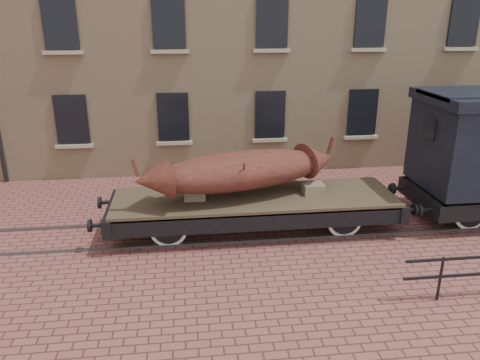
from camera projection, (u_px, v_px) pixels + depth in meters
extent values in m
plane|color=brown|center=(265.00, 229.00, 13.02)|extent=(90.00, 90.00, 0.00)
cube|color=black|center=(72.00, 119.00, 16.24)|extent=(1.10, 0.12, 1.70)
cube|color=tan|center=(75.00, 146.00, 16.50)|extent=(1.30, 0.18, 0.12)
cube|color=black|center=(173.00, 117.00, 16.64)|extent=(1.10, 0.12, 1.70)
cube|color=tan|center=(174.00, 143.00, 16.90)|extent=(1.30, 0.18, 0.12)
cube|color=black|center=(270.00, 114.00, 17.03)|extent=(1.10, 0.12, 1.70)
cube|color=tan|center=(270.00, 140.00, 17.29)|extent=(1.30, 0.18, 0.12)
cube|color=black|center=(362.00, 112.00, 17.43)|extent=(1.10, 0.12, 1.70)
cube|color=tan|center=(361.00, 137.00, 17.69)|extent=(1.30, 0.18, 0.12)
cube|color=black|center=(451.00, 110.00, 17.82)|extent=(1.10, 0.12, 1.70)
cube|color=tan|center=(448.00, 134.00, 18.09)|extent=(1.30, 0.18, 0.12)
cube|color=black|center=(60.00, 22.00, 15.17)|extent=(1.10, 0.12, 1.70)
cube|color=tan|center=(63.00, 52.00, 15.43)|extent=(1.30, 0.18, 0.12)
cube|color=black|center=(169.00, 22.00, 15.56)|extent=(1.10, 0.12, 1.70)
cube|color=tan|center=(170.00, 52.00, 15.83)|extent=(1.30, 0.18, 0.12)
cube|color=black|center=(272.00, 22.00, 15.96)|extent=(1.10, 0.12, 1.70)
cube|color=tan|center=(272.00, 51.00, 16.22)|extent=(1.30, 0.18, 0.12)
cube|color=black|center=(370.00, 22.00, 16.36)|extent=(1.10, 0.12, 1.70)
cube|color=tan|center=(368.00, 50.00, 16.62)|extent=(1.30, 0.18, 0.12)
cube|color=black|center=(464.00, 21.00, 16.75)|extent=(1.10, 0.12, 1.70)
cube|color=tan|center=(461.00, 49.00, 17.01)|extent=(1.30, 0.18, 0.12)
cube|color=#59595E|center=(270.00, 240.00, 12.33)|extent=(30.00, 0.08, 0.06)
cube|color=#59595E|center=(261.00, 217.00, 13.68)|extent=(30.00, 0.08, 0.06)
cylinder|color=black|center=(440.00, 279.00, 9.63)|extent=(0.06, 0.06, 1.00)
cube|color=#493C29|center=(255.00, 198.00, 12.66)|extent=(7.57, 2.22, 0.12)
cube|color=black|center=(261.00, 222.00, 11.78)|extent=(7.57, 0.16, 0.45)
cube|color=black|center=(249.00, 193.00, 13.71)|extent=(7.57, 0.16, 0.45)
cube|color=black|center=(113.00, 213.00, 12.32)|extent=(0.22, 2.32, 0.45)
cylinder|color=black|center=(97.00, 225.00, 11.58)|extent=(0.35, 0.10, 0.10)
cylinder|color=black|center=(90.00, 226.00, 11.56)|extent=(0.08, 0.32, 0.32)
cylinder|color=black|center=(106.00, 202.00, 12.99)|extent=(0.35, 0.10, 0.10)
cylinder|color=black|center=(100.00, 203.00, 12.97)|extent=(0.08, 0.32, 0.32)
cube|color=black|center=(387.00, 200.00, 13.17)|extent=(0.22, 2.32, 0.45)
cylinder|color=black|center=(409.00, 210.00, 12.50)|extent=(0.35, 0.10, 0.10)
cylinder|color=black|center=(415.00, 210.00, 12.52)|extent=(0.08, 0.32, 0.32)
cylinder|color=black|center=(386.00, 190.00, 13.91)|extent=(0.35, 0.10, 0.10)
cylinder|color=black|center=(391.00, 190.00, 13.93)|extent=(0.08, 0.32, 0.32)
cylinder|color=black|center=(169.00, 218.00, 12.56)|extent=(0.10, 1.92, 0.10)
cylinder|color=white|center=(168.00, 229.00, 11.88)|extent=(0.97, 0.07, 0.97)
cylinder|color=black|center=(168.00, 229.00, 11.88)|extent=(0.79, 0.10, 0.79)
cube|color=black|center=(168.00, 223.00, 11.69)|extent=(0.91, 0.08, 0.10)
cylinder|color=white|center=(170.00, 207.00, 13.23)|extent=(0.97, 0.07, 0.97)
cylinder|color=black|center=(170.00, 207.00, 13.23)|extent=(0.79, 0.10, 0.79)
cube|color=black|center=(169.00, 198.00, 13.26)|extent=(0.91, 0.08, 0.10)
cylinder|color=black|center=(336.00, 210.00, 13.08)|extent=(0.10, 1.92, 0.10)
cylinder|color=white|center=(345.00, 220.00, 12.41)|extent=(0.97, 0.07, 0.97)
cylinder|color=black|center=(345.00, 220.00, 12.41)|extent=(0.79, 0.10, 0.79)
cube|color=black|center=(347.00, 214.00, 12.21)|extent=(0.91, 0.08, 0.10)
cylinder|color=white|center=(329.00, 200.00, 13.76)|extent=(0.97, 0.07, 0.97)
cylinder|color=black|center=(329.00, 200.00, 13.76)|extent=(0.79, 0.10, 0.79)
cube|color=black|center=(328.00, 191.00, 13.79)|extent=(0.91, 0.08, 0.10)
cube|color=black|center=(254.00, 211.00, 12.80)|extent=(4.04, 0.06, 0.06)
cube|color=#85715B|center=(195.00, 193.00, 12.41)|extent=(0.56, 0.50, 0.28)
cube|color=#85715B|center=(313.00, 188.00, 12.78)|extent=(0.56, 0.50, 0.28)
ellipsoid|color=maroon|center=(241.00, 171.00, 12.35)|extent=(5.20, 2.75, 0.99)
cone|color=maroon|center=(152.00, 180.00, 11.52)|extent=(1.07, 1.13, 0.94)
cube|color=maroon|center=(135.00, 168.00, 11.26)|extent=(0.22, 0.15, 0.48)
cone|color=maroon|center=(318.00, 159.00, 13.16)|extent=(1.07, 1.13, 0.94)
cube|color=maroon|center=(331.00, 145.00, 13.17)|extent=(0.22, 0.15, 0.48)
cylinder|color=#443026|center=(242.00, 180.00, 12.02)|extent=(0.04, 0.85, 1.23)
cylinder|color=#443026|center=(239.00, 171.00, 12.78)|extent=(0.04, 0.85, 1.23)
cube|color=black|center=(421.00, 198.00, 13.28)|extent=(0.23, 2.46, 0.46)
cylinder|color=black|center=(419.00, 210.00, 12.46)|extent=(0.08, 0.33, 0.33)
cylinder|color=black|center=(393.00, 188.00, 14.00)|extent=(0.08, 0.33, 0.33)
cylinder|color=black|center=(457.00, 203.00, 13.49)|extent=(0.10, 1.95, 0.10)
cylinder|color=white|center=(471.00, 213.00, 12.81)|extent=(0.98, 0.07, 0.98)
cylinder|color=black|center=(471.00, 213.00, 12.81)|extent=(0.81, 0.10, 0.81)
cylinder|color=white|center=(444.00, 194.00, 14.16)|extent=(0.98, 0.07, 0.98)
cylinder|color=black|center=(444.00, 194.00, 14.16)|extent=(0.81, 0.10, 0.81)
cube|color=black|center=(430.00, 127.00, 12.59)|extent=(0.08, 0.62, 0.62)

